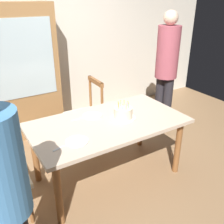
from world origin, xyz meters
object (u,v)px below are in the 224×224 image
(plate_near_celebrant, at_px, (77,141))
(person_guest, at_px, (166,66))
(chair_spindle_back, at_px, (86,115))
(china_cabinet, at_px, (18,74))
(dining_table, at_px, (108,128))
(person_celebrant, at_px, (2,193))
(birthday_cake, at_px, (123,113))
(plate_far_side, at_px, (92,116))

(plate_near_celebrant, height_order, person_guest, person_guest)
(chair_spindle_back, xyz_separation_m, person_guest, (1.22, -0.23, 0.57))
(chair_spindle_back, relative_size, china_cabinet, 0.50)
(dining_table, height_order, person_guest, person_guest)
(person_celebrant, distance_m, china_cabinet, 2.44)
(birthday_cake, height_order, chair_spindle_back, chair_spindle_back)
(person_celebrant, distance_m, person_guest, 2.85)
(plate_far_side, xyz_separation_m, person_celebrant, (-1.11, -1.01, 0.19))
(plate_far_side, bearing_deg, chair_spindle_back, 72.31)
(dining_table, bearing_deg, birthday_cake, -6.93)
(chair_spindle_back, distance_m, person_celebrant, 2.09)
(plate_near_celebrant, relative_size, person_guest, 0.12)
(person_guest, relative_size, china_cabinet, 0.95)
(china_cabinet, bearing_deg, chair_spindle_back, -49.75)
(plate_far_side, distance_m, china_cabinet, 1.45)
(dining_table, bearing_deg, china_cabinet, 109.79)
(plate_near_celebrant, xyz_separation_m, person_guest, (1.78, 0.76, 0.30))
(chair_spindle_back, bearing_deg, birthday_cake, -84.13)
(plate_near_celebrant, xyz_separation_m, china_cabinet, (-0.10, 1.76, 0.22))
(plate_far_side, distance_m, person_guest, 1.47)
(dining_table, relative_size, person_guest, 0.94)
(chair_spindle_back, relative_size, person_celebrant, 0.58)
(plate_near_celebrant, height_order, chair_spindle_back, chair_spindle_back)
(birthday_cake, distance_m, china_cabinet, 1.75)
(chair_spindle_back, bearing_deg, person_celebrant, -129.38)
(person_guest, bearing_deg, chair_spindle_back, 169.25)
(dining_table, bearing_deg, plate_near_celebrant, -155.89)
(person_celebrant, bearing_deg, birthday_cake, 29.42)
(dining_table, xyz_separation_m, chair_spindle_back, (0.10, 0.78, -0.18))
(dining_table, distance_m, plate_far_side, 0.24)
(birthday_cake, distance_m, plate_near_celebrant, 0.67)
(chair_spindle_back, bearing_deg, plate_near_celebrant, -119.64)
(birthday_cake, relative_size, plate_near_celebrant, 1.27)
(plate_far_side, xyz_separation_m, china_cabinet, (-0.48, 1.35, 0.22))
(plate_far_side, relative_size, china_cabinet, 0.12)
(plate_near_celebrant, bearing_deg, china_cabinet, 93.16)
(chair_spindle_back, xyz_separation_m, person_celebrant, (-1.30, -1.58, 0.47))
(person_guest, bearing_deg, china_cabinet, 151.73)
(dining_table, xyz_separation_m, birthday_cake, (0.18, -0.02, 0.15))
(birthday_cake, bearing_deg, dining_table, 173.07)
(person_guest, bearing_deg, plate_near_celebrant, -157.02)
(dining_table, distance_m, china_cabinet, 1.68)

